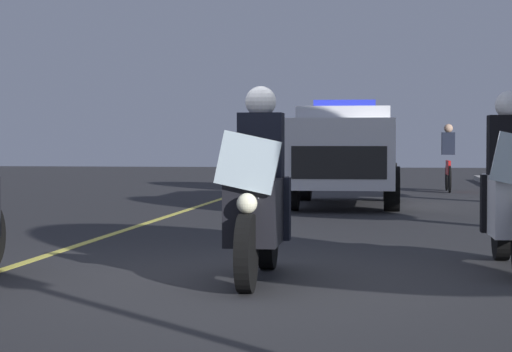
# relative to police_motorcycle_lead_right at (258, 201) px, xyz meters

# --- Properties ---
(ground_plane) EXTENTS (80.00, 80.00, 0.00)m
(ground_plane) POSITION_rel_police_motorcycle_lead_right_xyz_m (-0.01, -0.09, -0.70)
(ground_plane) COLOR #28282B
(police_motorcycle_lead_right) EXTENTS (2.14, 0.56, 1.72)m
(police_motorcycle_lead_right) POSITION_rel_police_motorcycle_lead_right_xyz_m (0.00, 0.00, 0.00)
(police_motorcycle_lead_right) COLOR black
(police_motorcycle_lead_right) RESTS_ON ground
(police_motorcycle_trailing) EXTENTS (2.14, 0.56, 1.72)m
(police_motorcycle_trailing) POSITION_rel_police_motorcycle_lead_right_xyz_m (-1.03, 2.30, 0.00)
(police_motorcycle_trailing) COLOR black
(police_motorcycle_trailing) RESTS_ON ground
(police_suv) EXTENTS (4.93, 2.13, 2.05)m
(police_suv) POSITION_rel_police_motorcycle_lead_right_xyz_m (-10.36, 0.24, 0.37)
(police_suv) COLOR silver
(police_suv) RESTS_ON ground
(cyclist_background) EXTENTS (1.76, 0.32, 1.69)m
(cyclist_background) POSITION_rel_police_motorcycle_lead_right_xyz_m (-16.07, 2.54, 0.14)
(cyclist_background) COLOR black
(cyclist_background) RESTS_ON ground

